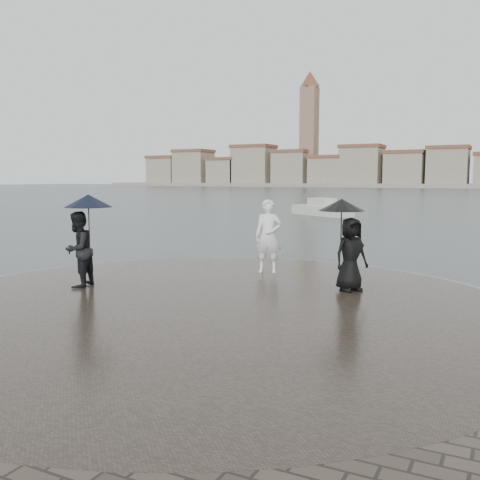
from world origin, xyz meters
The scene contains 7 objects.
ground centered at (0.00, 0.00, 0.00)m, with size 400.00×400.00×0.00m, color #2B3835.
kerb_ring centered at (0.00, 3.50, 0.16)m, with size 12.50×12.50×0.32m, color gray.
quay_tip centered at (0.00, 3.50, 0.18)m, with size 11.90×11.90×0.36m, color #2D261E.
statue centered at (-0.39, 7.14, 1.29)m, with size 0.68×0.44×1.86m, color white.
visitor_left centered at (-3.27, 3.56, 1.48)m, with size 1.17×1.09×2.04m.
visitor_right centered at (2.01, 5.90, 1.46)m, with size 1.18×1.05×1.95m.
far_skyline centered at (-6.29, 160.71, 5.61)m, with size 260.00×20.00×37.00m.
Camera 1 is at (5.08, -5.17, 2.74)m, focal length 40.00 mm.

